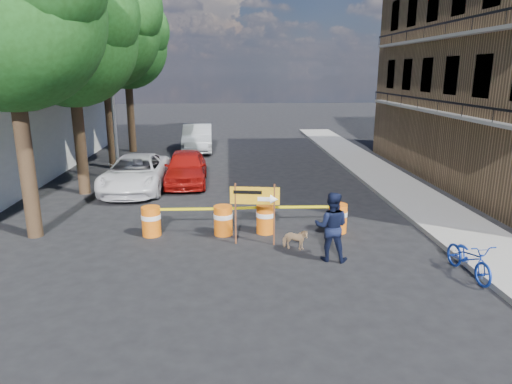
{
  "coord_description": "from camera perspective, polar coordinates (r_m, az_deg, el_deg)",
  "views": [
    {
      "loc": [
        -0.98,
        -11.36,
        4.83
      ],
      "look_at": [
        -0.14,
        1.88,
        1.3
      ],
      "focal_mm": 32.0,
      "sensor_mm": 36.0,
      "label": 1
    }
  ],
  "objects": [
    {
      "name": "ground",
      "position": [
        12.38,
        1.21,
        -8.06
      ],
      "size": [
        120.0,
        120.0,
        0.0
      ],
      "primitive_type": "plane",
      "color": "black",
      "rests_on": "ground"
    },
    {
      "name": "tree_far",
      "position": [
        28.97,
        -15.83,
        17.11
      ],
      "size": [
        5.04,
        4.8,
        8.84
      ],
      "color": "#332316",
      "rests_on": "ground"
    },
    {
      "name": "tree_near",
      "position": [
        14.62,
        -28.51,
        19.22
      ],
      "size": [
        5.46,
        5.2,
        9.15
      ],
      "color": "#332316",
      "rests_on": "ground"
    },
    {
      "name": "sedan_silver",
      "position": [
        28.57,
        -7.31,
        6.72
      ],
      "size": [
        1.9,
        5.05,
        1.64
      ],
      "primitive_type": "imported",
      "rotation": [
        0.0,
        0.0,
        0.03
      ],
      "color": "silver",
      "rests_on": "ground"
    },
    {
      "name": "sedan_red",
      "position": [
        20.21,
        -8.75,
        3.05
      ],
      "size": [
        1.86,
        4.38,
        1.48
      ],
      "primitive_type": "imported",
      "rotation": [
        0.0,
        0.0,
        0.03
      ],
      "color": "#9C100D",
      "rests_on": "ground"
    },
    {
      "name": "barrel_mid_left",
      "position": [
        13.85,
        -4.13,
        -3.47
      ],
      "size": [
        0.58,
        0.58,
        0.9
      ],
      "color": "#EA5A0D",
      "rests_on": "ground"
    },
    {
      "name": "tree_mid_a",
      "position": [
        19.27,
        -22.07,
        17.37
      ],
      "size": [
        5.25,
        5.0,
        8.68
      ],
      "color": "#332316",
      "rests_on": "ground"
    },
    {
      "name": "sidewalk_east",
      "position": [
        19.38,
        18.24,
        -0.06
      ],
      "size": [
        2.4,
        40.0,
        0.15
      ],
      "primitive_type": "cube",
      "color": "gray",
      "rests_on": "ground"
    },
    {
      "name": "streetlamp",
      "position": [
        21.44,
        -17.47,
        13.03
      ],
      "size": [
        1.25,
        0.18,
        8.0
      ],
      "color": "gray",
      "rests_on": "ground"
    },
    {
      "name": "barrel_far_left",
      "position": [
        14.09,
        -12.97,
        -3.5
      ],
      "size": [
        0.58,
        0.58,
        0.9
      ],
      "color": "#EA5A0D",
      "rests_on": "ground"
    },
    {
      "name": "barrel_mid_right",
      "position": [
        13.96,
        1.2,
        -3.29
      ],
      "size": [
        0.58,
        0.58,
        0.9
      ],
      "color": "#EA5A0D",
      "rests_on": "ground"
    },
    {
      "name": "suv_white",
      "position": [
        19.6,
        -14.81,
        2.3
      ],
      "size": [
        2.43,
        5.18,
        1.43
      ],
      "primitive_type": "imported",
      "rotation": [
        0.0,
        0.0,
        -0.01
      ],
      "color": "white",
      "rests_on": "ground"
    },
    {
      "name": "detour_sign",
      "position": [
        12.77,
        0.63,
        -1.08
      ],
      "size": [
        1.39,
        0.36,
        1.8
      ],
      "rotation": [
        0.0,
        0.0,
        -0.15
      ],
      "color": "#592D19",
      "rests_on": "ground"
    },
    {
      "name": "bicycle",
      "position": [
        12.09,
        25.31,
        -5.63
      ],
      "size": [
        0.7,
        0.98,
        1.77
      ],
      "primitive_type": "imported",
      "rotation": [
        0.0,
        0.0,
        0.09
      ],
      "color": "#1433A4",
      "rests_on": "ground"
    },
    {
      "name": "pedestrian",
      "position": [
        12.02,
        9.41,
        -4.29
      ],
      "size": [
        1.05,
        0.92,
        1.84
      ],
      "primitive_type": "imported",
      "rotation": [
        0.0,
        0.0,
        2.86
      ],
      "color": "black",
      "rests_on": "ground"
    },
    {
      "name": "tree_mid_b",
      "position": [
        24.13,
        -18.43,
        18.67
      ],
      "size": [
        5.67,
        5.4,
        9.62
      ],
      "color": "#332316",
      "rests_on": "ground"
    },
    {
      "name": "dog",
      "position": [
        12.76,
        4.9,
        -5.92
      ],
      "size": [
        0.78,
        0.51,
        0.61
      ],
      "primitive_type": "imported",
      "rotation": [
        0.0,
        0.0,
        1.29
      ],
      "color": "tan",
      "rests_on": "ground"
    },
    {
      "name": "barrel_far_right",
      "position": [
        14.23,
        10.18,
        -3.17
      ],
      "size": [
        0.58,
        0.58,
        0.9
      ],
      "color": "#EA5A0D",
      "rests_on": "ground"
    }
  ]
}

